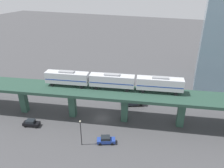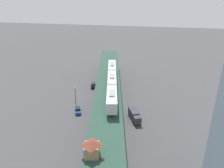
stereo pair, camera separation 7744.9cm
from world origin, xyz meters
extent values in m
plane|color=#424244|center=(0.00, 0.00, 0.00)|extent=(400.00, 400.00, 0.00)
cube|color=#244135|center=(0.00, 0.00, 8.49)|extent=(26.06, 91.88, 0.80)
cube|color=#2D5142|center=(4.55, -23.06, 4.04)|extent=(2.11, 2.11, 8.09)
cube|color=#2D5142|center=(1.65, -8.34, 4.04)|extent=(2.11, 2.11, 8.09)
cube|color=#2D5142|center=(-1.26, 6.38, 4.04)|extent=(2.11, 2.11, 8.09)
cube|color=#2D5142|center=(-4.16, 21.09, 4.04)|extent=(2.11, 2.11, 8.09)
cube|color=silver|center=(0.54, -9.95, 11.43)|extent=(5.07, 12.32, 3.10)
cube|color=navy|center=(0.54, -9.95, 11.13)|extent=(5.06, 12.09, 0.24)
cube|color=gray|center=(0.54, -9.95, 13.16)|extent=(2.19, 4.39, 0.36)
cylinder|color=black|center=(0.18, -14.30, 9.31)|extent=(0.38, 0.87, 0.84)
cylinder|color=black|center=(2.52, -13.84, 9.31)|extent=(0.38, 0.87, 0.84)
cylinder|color=black|center=(-1.44, -6.06, 9.31)|extent=(0.38, 0.87, 0.84)
cylinder|color=black|center=(0.89, -5.60, 9.31)|extent=(0.38, 0.87, 0.84)
cube|color=silver|center=(-1.90, 2.41, 11.43)|extent=(5.07, 12.32, 3.10)
cube|color=navy|center=(-1.90, 2.41, 11.13)|extent=(5.06, 12.09, 0.24)
cube|color=gray|center=(-1.90, 2.41, 13.16)|extent=(2.19, 4.39, 0.36)
cylinder|color=black|center=(-2.26, -1.94, 9.31)|extent=(0.38, 0.87, 0.84)
cylinder|color=black|center=(0.08, -1.48, 9.31)|extent=(0.38, 0.87, 0.84)
cylinder|color=black|center=(-3.88, 6.30, 9.31)|extent=(0.38, 0.87, 0.84)
cylinder|color=black|center=(-1.55, 6.76, 9.31)|extent=(0.38, 0.87, 0.84)
cube|color=silver|center=(-4.34, 14.77, 11.43)|extent=(5.07, 12.32, 3.10)
cube|color=navy|center=(-4.34, 14.77, 11.13)|extent=(5.06, 12.09, 0.24)
cube|color=gray|center=(-4.34, 14.77, 13.16)|extent=(2.19, 4.39, 0.36)
cylinder|color=black|center=(-4.70, 10.42, 9.31)|extent=(0.38, 0.87, 0.84)
cylinder|color=black|center=(-2.36, 10.88, 9.31)|extent=(0.38, 0.87, 0.84)
cylinder|color=black|center=(-6.32, 18.66, 9.31)|extent=(0.38, 0.87, 0.84)
cylinder|color=black|center=(-3.99, 19.12, 9.31)|extent=(0.38, 0.87, 0.84)
cube|color=black|center=(10.05, -16.35, 0.73)|extent=(2.76, 4.70, 0.80)
cube|color=#1E2328|center=(10.08, -16.50, 1.51)|extent=(2.10, 2.52, 0.76)
cylinder|color=black|center=(9.55, -17.94, 0.33)|extent=(0.38, 0.70, 0.66)
cylinder|color=black|center=(11.21, -17.55, 0.33)|extent=(0.38, 0.70, 0.66)
cylinder|color=black|center=(8.89, -15.16, 0.33)|extent=(0.38, 0.70, 0.66)
cylinder|color=black|center=(10.56, -14.76, 0.33)|extent=(0.38, 0.70, 0.66)
cube|color=#233D93|center=(9.42, 5.11, 0.73)|extent=(3.34, 4.75, 0.80)
cube|color=#1E2328|center=(9.48, 4.97, 1.51)|extent=(2.35, 2.66, 0.76)
cylinder|color=black|center=(9.17, 3.47, 0.33)|extent=(0.47, 0.70, 0.66)
cylinder|color=black|center=(10.75, 4.12, 0.33)|extent=(0.47, 0.70, 0.66)
cylinder|color=black|center=(8.08, 6.11, 0.33)|extent=(0.47, 0.70, 0.66)
cylinder|color=black|center=(9.67, 6.76, 0.33)|extent=(0.47, 0.70, 0.66)
cube|color=#333338|center=(-11.02, 8.53, 1.65)|extent=(2.81, 2.71, 2.30)
cube|color=#2D333D|center=(-9.60, 5.23, 1.85)|extent=(4.16, 5.69, 2.70)
cylinder|color=black|center=(-10.11, 8.92, 0.50)|extent=(0.72, 1.06, 1.00)
cylinder|color=black|center=(-11.93, 8.14, 0.50)|extent=(0.72, 1.06, 1.00)
cylinder|color=black|center=(-8.03, 4.20, 0.50)|extent=(0.72, 1.06, 1.00)
cylinder|color=black|center=(-9.94, 3.38, 0.50)|extent=(0.72, 1.06, 1.00)
cylinder|color=black|center=(12.03, -0.13, 3.25)|extent=(0.20, 0.20, 6.50)
sphere|color=beige|center=(12.03, -0.13, 6.72)|extent=(0.44, 0.44, 0.44)
camera|label=1|loc=(48.09, 21.05, 35.49)|focal=35.00mm
camera|label=2|loc=(-14.69, 66.33, 38.06)|focal=35.00mm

